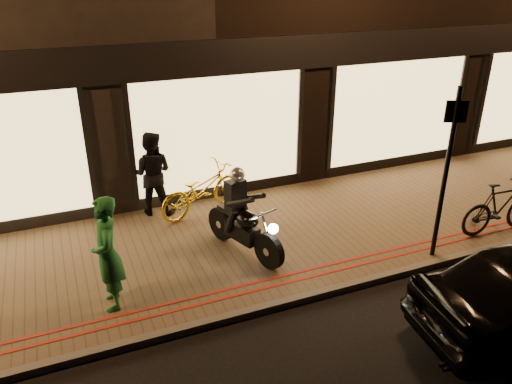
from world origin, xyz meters
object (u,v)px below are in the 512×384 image
motorcycle (242,221)px  person_green (108,254)px  sign_post (447,166)px  bicycle_gold (201,190)px

motorcycle → person_green: 2.47m
sign_post → person_green: 5.53m
bicycle_gold → person_green: size_ratio=1.10×
motorcycle → sign_post: sign_post is taller
sign_post → person_green: sign_post is taller
sign_post → bicycle_gold: 4.71m
motorcycle → bicycle_gold: size_ratio=0.96×
bicycle_gold → person_green: 3.29m
motorcycle → person_green: bearing=177.5°
bicycle_gold → person_green: person_green is taller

